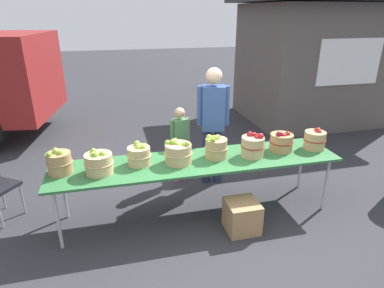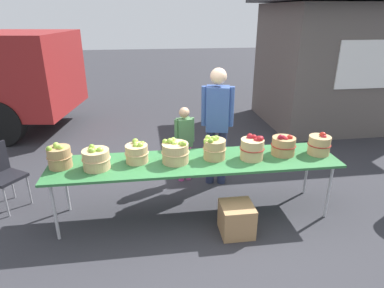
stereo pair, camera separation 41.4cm
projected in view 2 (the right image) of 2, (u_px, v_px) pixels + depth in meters
The scene contains 15 objects.
ground_plane at pixel (195, 213), 4.31m from camera, with size 40.00×40.00×0.00m, color #2D2D33.
market_table at pixel (195, 163), 4.04m from camera, with size 3.50×0.76×0.75m.
apple_basket_green_0 at pixel (59, 156), 3.82m from camera, with size 0.28×0.28×0.30m.
apple_basket_green_1 at pixel (96, 159), 3.79m from camera, with size 0.33×0.33×0.27m.
apple_basket_green_2 at pixel (137, 152), 3.96m from camera, with size 0.29×0.29×0.27m.
apple_basket_green_3 at pixel (175, 152), 3.95m from camera, with size 0.34×0.34×0.30m.
apple_basket_green_4 at pixel (214, 148), 4.04m from camera, with size 0.29×0.29×0.30m.
apple_basket_red_0 at pixel (252, 148), 4.03m from camera, with size 0.30×0.30×0.31m.
apple_basket_red_1 at pixel (283, 145), 4.16m from camera, with size 0.31×0.31×0.28m.
apple_basket_red_2 at pixel (319, 144), 4.18m from camera, with size 0.29×0.29×0.29m.
vendor_adult at pixel (217, 119), 4.70m from camera, with size 0.45×0.29×1.73m.
child_customer at pixel (184, 139), 4.90m from camera, with size 0.30×0.20×1.16m.
food_kiosk at pixel (337, 62), 7.40m from camera, with size 3.52×2.93×2.74m.
folding_chair at pixel (1, 172), 4.29m from camera, with size 0.56×0.56×0.86m.
produce_crate at pixel (237, 219), 3.86m from camera, with size 0.37×0.37×0.37m, color #A87F51.
Camera 2 is at (-0.54, -3.62, 2.45)m, focal length 30.98 mm.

